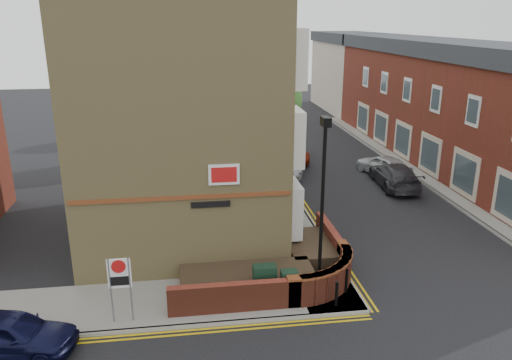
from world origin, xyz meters
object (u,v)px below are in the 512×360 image
Objects in this scene: lamppost at (322,209)px; navy_hatchback at (11,334)px; utility_cabinet_large at (265,281)px; silver_car_near at (292,162)px; zone_sign at (120,278)px.

navy_hatchback is at bearing -170.00° from lamppost.
utility_cabinet_large reaches higher than navy_hatchback.
lamppost is 15.08m from silver_car_near.
navy_hatchback is at bearing -161.82° from zone_sign.
zone_sign is (-6.60, -0.70, -1.70)m from lamppost.
navy_hatchback is (-3.04, -1.00, -1.01)m from zone_sign.
lamppost is 5.25× the size of utility_cabinet_large.
utility_cabinet_large is 0.28× the size of silver_car_near.
utility_cabinet_large is at bearing -88.62° from silver_car_near.
navy_hatchback is at bearing -108.80° from silver_car_near.
utility_cabinet_large is 4.86m from zone_sign.
zone_sign is 17.74m from silver_car_near.
navy_hatchback is (-7.74, -1.80, -0.09)m from utility_cabinet_large.
zone_sign is (-4.70, -0.80, 0.92)m from utility_cabinet_large.
silver_car_near is (8.77, 15.40, -0.93)m from zone_sign.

